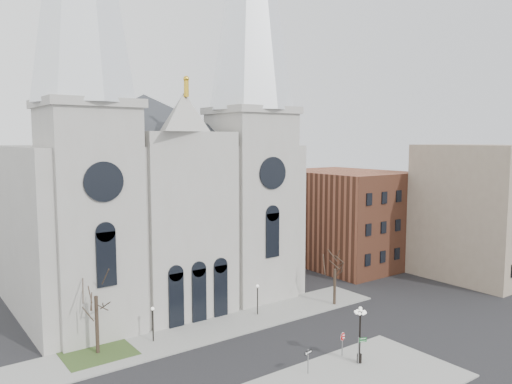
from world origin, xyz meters
TOP-DOWN VIEW (x-y plane):
  - ground at (0.00, 0.00)m, footprint 160.00×160.00m
  - sidewalk_near at (3.00, -5.00)m, footprint 18.00×10.00m
  - sidewalk_far at (0.00, 11.00)m, footprint 40.00×6.00m
  - grass_patch at (-11.00, 12.00)m, footprint 6.00×5.00m
  - cathedral at (0.00, 22.86)m, footprint 33.00×26.66m
  - bg_building_brick at (30.00, 22.00)m, footprint 14.00×18.00m
  - bg_building_tan at (38.00, 6.00)m, footprint 10.00×14.00m
  - tree_left at (-11.00, 12.00)m, footprint 3.20×3.20m
  - tree_right at (15.00, 9.00)m, footprint 3.20×3.20m
  - ped_lamp_left at (-6.00, 11.50)m, footprint 0.32×0.32m
  - ped_lamp_right at (6.00, 11.50)m, footprint 0.32×0.32m
  - stop_sign at (5.79, -1.07)m, footprint 0.76×0.13m
  - globe_lamp at (6.00, -2.84)m, footprint 1.21×1.21m
  - one_way_sign at (1.22, -1.75)m, footprint 0.87×0.18m
  - street_name_sign at (5.79, -3.01)m, footprint 0.70×0.33m

SIDE VIEW (x-z plane):
  - ground at x=0.00m, z-range 0.00..0.00m
  - sidewalk_near at x=3.00m, z-range 0.00..0.14m
  - sidewalk_far at x=0.00m, z-range 0.00..0.14m
  - grass_patch at x=-11.00m, z-range 0.00..0.18m
  - street_name_sign at x=5.79m, z-range 0.35..2.67m
  - one_way_sign at x=1.22m, z-range 0.51..2.52m
  - stop_sign at x=5.79m, z-range 0.62..2.73m
  - ped_lamp_left at x=-6.00m, z-range 0.70..3.96m
  - ped_lamp_right at x=6.00m, z-range 0.70..3.96m
  - globe_lamp at x=6.00m, z-range 0.76..5.59m
  - tree_right at x=15.00m, z-range 1.47..7.47m
  - tree_left at x=-11.00m, z-range 1.83..9.33m
  - bg_building_brick at x=30.00m, z-range 0.00..14.00m
  - bg_building_tan at x=38.00m, z-range 0.00..18.00m
  - cathedral at x=0.00m, z-range -8.52..45.48m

